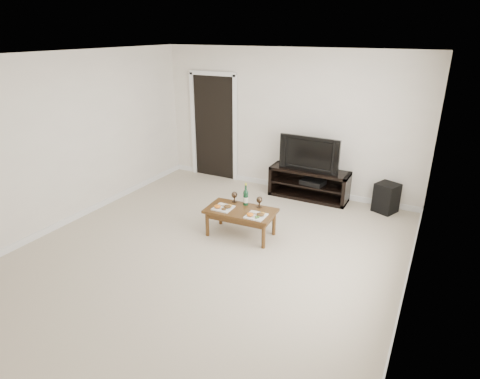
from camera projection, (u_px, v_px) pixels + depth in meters
name	position (u px, v px, depth m)	size (l,w,h in m)	color
floor	(211.00, 253.00, 5.55)	(5.50, 5.50, 0.00)	beige
back_wall	(287.00, 122.00, 7.35)	(5.00, 0.04, 2.60)	silver
ceiling	(204.00, 54.00, 4.58)	(5.00, 5.50, 0.04)	white
doorway	(214.00, 128.00, 8.09)	(0.90, 0.02, 2.05)	black
media_console	(309.00, 184.00, 7.26)	(1.42, 0.45, 0.55)	black
television	(311.00, 153.00, 7.04)	(1.08, 0.14, 0.62)	black
av_receiver	(313.00, 182.00, 7.20)	(0.40, 0.30, 0.08)	black
subwoofer	(386.00, 198.00, 6.72)	(0.33, 0.33, 0.50)	black
coffee_table	(241.00, 222.00, 5.95)	(1.02, 0.55, 0.42)	#573618
plate_left	(223.00, 206.00, 5.90)	(0.27, 0.27, 0.07)	white
plate_right	(256.00, 214.00, 5.65)	(0.27, 0.27, 0.07)	white
wine_bottle	(246.00, 194.00, 5.97)	(0.07, 0.07, 0.35)	#0E361D
goblet_left	(234.00, 197.00, 6.10)	(0.09, 0.09, 0.17)	#3B2D20
goblet_right	(259.00, 202.00, 5.92)	(0.09, 0.09, 0.17)	#3B2D20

